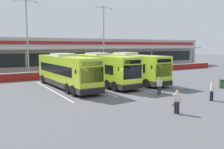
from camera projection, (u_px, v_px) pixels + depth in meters
ground_plane at (133, 94)px, 22.89m from camera, size 200.00×200.00×0.00m
terminal_building at (52, 54)px, 45.51m from camera, size 70.00×13.00×6.00m
red_barrier_wall at (76, 73)px, 35.21m from camera, size 60.00×0.40×1.10m
coach_bus_leftmost at (66, 72)px, 25.95m from camera, size 3.32×12.25×3.78m
coach_bus_left_centre at (102, 70)px, 28.29m from camera, size 3.32×12.25×3.78m
coach_bus_centre at (130, 68)px, 30.18m from camera, size 3.32×12.25×3.78m
bay_stripe_far_west at (51, 90)px, 24.83m from camera, size 0.14×13.00×0.01m
bay_stripe_west at (87, 86)px, 26.95m from camera, size 0.14×13.00×0.01m
bay_stripe_mid_west at (118, 83)px, 29.08m from camera, size 0.14×13.00×0.01m
bay_stripe_centre at (145, 81)px, 31.20m from camera, size 0.14×13.00×0.01m
pedestrian_with_handbag at (177, 101)px, 16.06m from camera, size 0.60×0.54×1.62m
pedestrian_in_dark_coat at (212, 91)px, 19.85m from camera, size 0.42×0.46×1.62m
pedestrian_child at (159, 86)px, 22.28m from camera, size 0.47×0.42×1.62m
lamp_post_west at (27, 34)px, 32.94m from camera, size 3.24×0.28×11.00m
lamp_post_centre at (104, 36)px, 38.83m from camera, size 3.24×0.28×11.00m
litter_bin at (222, 84)px, 25.82m from camera, size 0.54×0.54×0.93m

